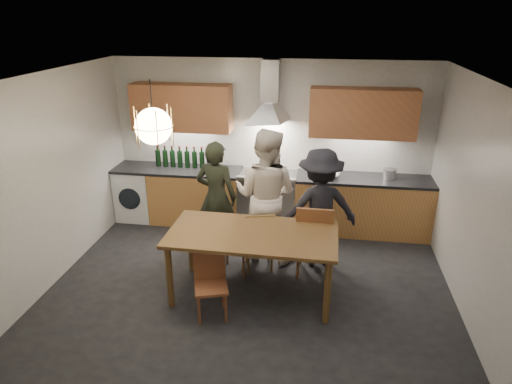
# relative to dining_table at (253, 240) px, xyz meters

# --- Properties ---
(ground) EXTENTS (5.00, 5.00, 0.00)m
(ground) POSITION_rel_dining_table_xyz_m (-0.06, -0.01, -0.74)
(ground) COLOR black
(ground) RESTS_ON ground
(room_shell) EXTENTS (5.02, 4.52, 2.61)m
(room_shell) POSITION_rel_dining_table_xyz_m (-0.06, -0.01, 0.97)
(room_shell) COLOR silver
(room_shell) RESTS_ON ground
(counter_run) EXTENTS (5.00, 0.62, 0.90)m
(counter_run) POSITION_rel_dining_table_xyz_m (-0.04, 1.94, -0.29)
(counter_run) COLOR tan
(counter_run) RESTS_ON ground
(range_stove) EXTENTS (0.90, 0.60, 0.92)m
(range_stove) POSITION_rel_dining_table_xyz_m (-0.06, 1.93, -0.30)
(range_stove) COLOR silver
(range_stove) RESTS_ON ground
(wall_fixtures) EXTENTS (4.30, 0.54, 1.10)m
(wall_fixtures) POSITION_rel_dining_table_xyz_m (-0.06, 2.05, 1.13)
(wall_fixtures) COLOR #BE7649
(wall_fixtures) RESTS_ON ground
(pendant_lamp) EXTENTS (0.43, 0.43, 0.70)m
(pendant_lamp) POSITION_rel_dining_table_xyz_m (-1.06, -0.11, 1.36)
(pendant_lamp) COLOR black
(pendant_lamp) RESTS_ON ground
(dining_table) EXTENTS (2.00, 1.03, 0.84)m
(dining_table) POSITION_rel_dining_table_xyz_m (0.00, 0.00, 0.00)
(dining_table) COLOR brown
(dining_table) RESTS_ON ground
(chair_back_left) EXTENTS (0.38, 0.38, 0.81)m
(chair_back_left) POSITION_rel_dining_table_xyz_m (-0.32, 0.42, -0.28)
(chair_back_left) COLOR brown
(chair_back_left) RESTS_ON ground
(chair_back_mid) EXTENTS (0.47, 0.47, 0.85)m
(chair_back_mid) POSITION_rel_dining_table_xyz_m (0.00, 0.56, -0.25)
(chair_back_mid) COLOR brown
(chair_back_mid) RESTS_ON ground
(chair_back_right) EXTENTS (0.47, 0.47, 1.02)m
(chair_back_right) POSITION_rel_dining_table_xyz_m (0.71, 0.51, -0.16)
(chair_back_right) COLOR brown
(chair_back_right) RESTS_ON ground
(chair_front) EXTENTS (0.46, 0.46, 0.80)m
(chair_front) POSITION_rel_dining_table_xyz_m (-0.41, -0.44, -0.28)
(chair_front) COLOR brown
(chair_front) RESTS_ON ground
(person_left) EXTENTS (0.65, 0.48, 1.63)m
(person_left) POSITION_rel_dining_table_xyz_m (-0.68, 1.06, 0.07)
(person_left) COLOR black
(person_left) RESTS_ON ground
(person_mid) EXTENTS (1.04, 0.89, 1.85)m
(person_mid) POSITION_rel_dining_table_xyz_m (0.03, 0.96, 0.19)
(person_mid) COLOR beige
(person_mid) RESTS_ON ground
(person_right) EXTENTS (1.18, 0.88, 1.63)m
(person_right) POSITION_rel_dining_table_xyz_m (0.76, 0.90, 0.07)
(person_right) COLOR black
(person_right) RESTS_ON ground
(mixing_bowl) EXTENTS (0.35, 0.35, 0.07)m
(mixing_bowl) POSITION_rel_dining_table_xyz_m (0.90, 1.89, 0.19)
(mixing_bowl) COLOR #B3B3B7
(mixing_bowl) RESTS_ON counter_run
(stock_pot) EXTENTS (0.25, 0.25, 0.13)m
(stock_pot) POSITION_rel_dining_table_xyz_m (1.78, 1.98, 0.23)
(stock_pot) COLOR silver
(stock_pot) RESTS_ON counter_run
(wine_bottles) EXTENTS (1.06, 0.08, 0.34)m
(wine_bottles) POSITION_rel_dining_table_xyz_m (-1.38, 2.02, 0.33)
(wine_bottles) COLOR black
(wine_bottles) RESTS_ON counter_run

